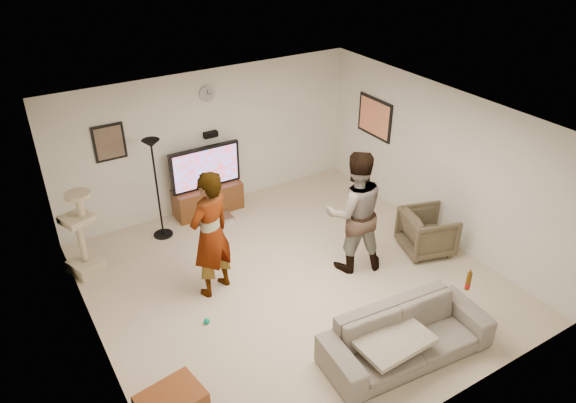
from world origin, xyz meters
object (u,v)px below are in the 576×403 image
sofa (407,336)px  beer_bottle (468,281)px  armchair (427,232)px  tv_stand (208,199)px  tv (205,167)px  person_right (354,212)px  floor_lamp (157,190)px  cat_tree (80,233)px  person_left (211,235)px

sofa → beer_bottle: 1.07m
armchair → tv_stand: bearing=57.1°
tv → beer_bottle: bearing=-70.3°
tv_stand → beer_bottle: (1.61, -4.47, 0.49)m
armchair → sofa: bearing=147.1°
tv → tv_stand: bearing=0.0°
tv → person_right: person_right is taller
floor_lamp → cat_tree: floor_lamp is taller
person_left → armchair: size_ratio=2.47×
tv_stand → cat_tree: (-2.31, -0.67, 0.43)m
beer_bottle → cat_tree: bearing=135.8°
person_right → armchair: size_ratio=2.49×
person_left → sofa: person_left is taller
floor_lamp → tv: bearing=17.8°
person_left → armchair: bearing=143.7°
person_left → sofa: (1.47, -2.39, -0.64)m
armchair → beer_bottle: bearing=168.0°
cat_tree → armchair: cat_tree is taller
cat_tree → beer_bottle: size_ratio=5.48×
tv_stand → sofa: (0.63, -4.47, 0.06)m
floor_lamp → tv_stand: bearing=17.8°
beer_bottle → armchair: beer_bottle is taller
floor_lamp → person_right: size_ratio=0.90×
person_left → beer_bottle: 3.43m
person_left → tv: bearing=-133.6°
person_right → beer_bottle: size_ratio=7.65×
tv_stand → armchair: bearing=-50.1°
floor_lamp → armchair: (3.44, -2.63, -0.51)m
tv → beer_bottle: 4.76m
tv_stand → armchair: armchair is taller
sofa → floor_lamp: bearing=116.2°
floor_lamp → beer_bottle: 4.90m
tv_stand → floor_lamp: floor_lamp is taller
tv → person_left: (-0.84, -2.08, 0.07)m
person_left → cat_tree: bearing=-65.6°
floor_lamp → sofa: 4.49m
cat_tree → armchair: (4.77, -2.27, -0.34)m
sofa → armchair: size_ratio=2.77×
sofa → person_left: bearing=126.6°
person_right → armchair: 1.43m
beer_bottle → floor_lamp: bearing=121.8°
person_left → person_right: 2.11m
cat_tree → tv_stand: bearing=16.2°
tv → sofa: bearing=-82.0°
tv → cat_tree: bearing=-163.8°
cat_tree → beer_bottle: cat_tree is taller
beer_bottle → person_left: bearing=135.6°
sofa → beer_bottle: size_ratio=8.49×
tv → armchair: 3.87m
cat_tree → person_right: 4.03m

